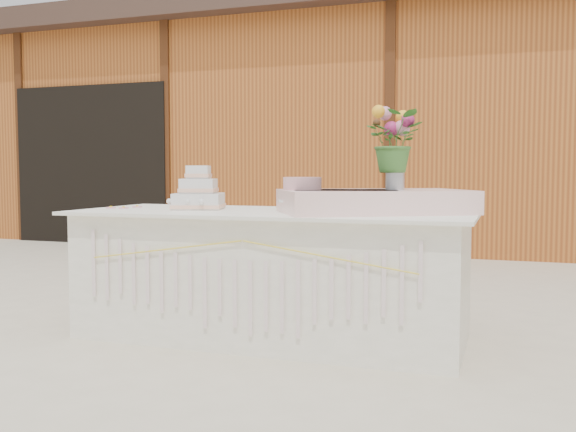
% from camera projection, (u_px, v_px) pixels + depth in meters
% --- Properties ---
extents(ground, '(80.00, 80.00, 0.00)m').
position_uv_depth(ground, '(272.00, 336.00, 3.92)').
color(ground, beige).
rests_on(ground, ground).
extents(barn, '(12.60, 4.60, 3.30)m').
position_uv_depth(barn, '(413.00, 126.00, 9.46)').
color(barn, '#AD5F24').
rests_on(barn, ground).
extents(cake_table, '(2.40, 1.00, 0.77)m').
position_uv_depth(cake_table, '(272.00, 274.00, 3.89)').
color(cake_table, white).
rests_on(cake_table, ground).
extents(wedding_cake, '(0.38, 0.38, 0.28)m').
position_uv_depth(wedding_cake, '(199.00, 194.00, 4.05)').
color(wedding_cake, silver).
rests_on(wedding_cake, cake_table).
extents(pink_cake_stand, '(0.28, 0.28, 0.21)m').
position_uv_depth(pink_cake_stand, '(302.00, 193.00, 3.74)').
color(pink_cake_stand, white).
rests_on(pink_cake_stand, cake_table).
extents(satin_runner, '(1.21, 1.04, 0.13)m').
position_uv_depth(satin_runner, '(374.00, 201.00, 3.69)').
color(satin_runner, '#FFCECD').
rests_on(satin_runner, cake_table).
extents(flower_vase, '(0.11, 0.11, 0.15)m').
position_uv_depth(flower_vase, '(395.00, 177.00, 3.68)').
color(flower_vase, '#B7B7BC').
rests_on(flower_vase, satin_runner).
extents(bouquet, '(0.33, 0.29, 0.36)m').
position_uv_depth(bouquet, '(396.00, 133.00, 3.67)').
color(bouquet, '#3A702C').
rests_on(bouquet, flower_vase).
extents(loose_flowers, '(0.16, 0.32, 0.02)m').
position_uv_depth(loose_flowers, '(125.00, 207.00, 4.21)').
color(loose_flowers, pink).
rests_on(loose_flowers, cake_table).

